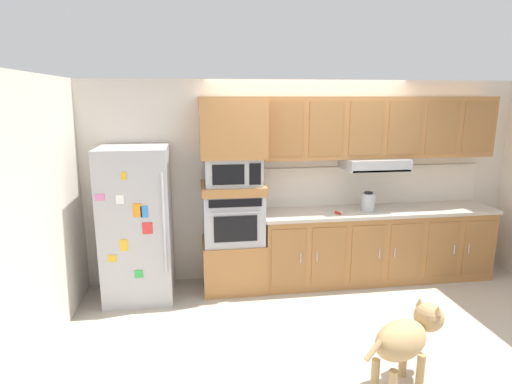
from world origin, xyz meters
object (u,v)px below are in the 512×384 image
at_px(refrigerator, 137,224).
at_px(screwdriver, 339,213).
at_px(built_in_oven, 233,217).
at_px(dog, 407,337).
at_px(microwave, 233,170).
at_px(electric_kettle, 368,202).

distance_m(refrigerator, screwdriver, 2.37).
height_order(built_in_oven, screwdriver, built_in_oven).
bearing_deg(screwdriver, dog, -92.05).
bearing_deg(refrigerator, built_in_oven, 3.50).
distance_m(built_in_oven, microwave, 0.56).
bearing_deg(electric_kettle, refrigerator, -179.58).
distance_m(microwave, screwdriver, 1.37).
bearing_deg(refrigerator, electric_kettle, 0.42).
height_order(screwdriver, electric_kettle, electric_kettle).
bearing_deg(built_in_oven, refrigerator, -176.50).
height_order(microwave, electric_kettle, microwave).
bearing_deg(dog, microwave, 94.10).
distance_m(refrigerator, built_in_oven, 1.11).
xyz_separation_m(refrigerator, microwave, (1.11, 0.07, 0.58)).
bearing_deg(dog, electric_kettle, 50.20).
xyz_separation_m(electric_kettle, dog, (-0.46, -1.97, -0.60)).
distance_m(microwave, dog, 2.56).
bearing_deg(refrigerator, microwave, 3.50).
relative_size(built_in_oven, microwave, 1.09).
bearing_deg(screwdriver, electric_kettle, 10.54).
xyz_separation_m(built_in_oven, microwave, (0.00, -0.00, 0.56)).
relative_size(screwdriver, electric_kettle, 0.66).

